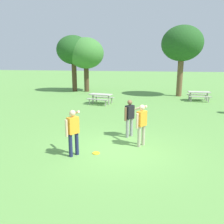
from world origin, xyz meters
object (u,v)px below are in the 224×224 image
at_px(frisbee, 96,153).
at_px(person_catcher, 130,116).
at_px(picnic_table_near, 101,97).
at_px(tree_broad_center, 86,54).
at_px(person_thrower, 73,129).
at_px(tree_tall_left, 73,51).
at_px(tree_far_right, 182,44).
at_px(person_bystander, 141,122).
at_px(picnic_table_far, 199,94).

bearing_deg(frisbee, person_catcher, 64.89).
bearing_deg(picnic_table_near, tree_broad_center, 115.87).
xyz_separation_m(person_thrower, tree_tall_left, (-5.81, 15.76, 3.28)).
bearing_deg(tree_tall_left, tree_far_right, -6.63).
relative_size(person_thrower, picnic_table_near, 0.84).
distance_m(person_bystander, picnic_table_near, 8.77).
xyz_separation_m(picnic_table_near, tree_tall_left, (-4.46, 6.40, 3.68)).
xyz_separation_m(person_bystander, picnic_table_far, (3.96, 10.82, -0.40)).
distance_m(frisbee, tree_far_right, 15.51).
height_order(person_thrower, person_bystander, same).
bearing_deg(person_thrower, person_bystander, 31.54).
xyz_separation_m(picnic_table_near, tree_broad_center, (-3.15, 6.50, 3.36)).
distance_m(picnic_table_far, tree_tall_left, 13.07).
distance_m(person_thrower, picnic_table_near, 9.47).
height_order(person_bystander, frisbee, person_bystander).
distance_m(person_thrower, person_catcher, 2.89).
relative_size(person_catcher, picnic_table_near, 0.84).
height_order(person_thrower, frisbee, person_thrower).
bearing_deg(person_thrower, picnic_table_far, 63.03).
height_order(frisbee, tree_broad_center, tree_broad_center).
xyz_separation_m(person_thrower, picnic_table_near, (-1.36, 9.36, -0.40)).
relative_size(tree_tall_left, tree_far_right, 0.92).
bearing_deg(person_bystander, frisbee, -145.01).
bearing_deg(person_thrower, person_catcher, 54.48).
relative_size(person_catcher, picnic_table_far, 0.95).
distance_m(person_catcher, tree_tall_left, 15.71).
xyz_separation_m(person_catcher, frisbee, (-0.96, -2.04, -0.93)).
relative_size(picnic_table_near, tree_broad_center, 0.35).
distance_m(person_catcher, picnic_table_near, 7.65).
bearing_deg(tree_tall_left, picnic_table_far, -16.48).
xyz_separation_m(picnic_table_far, tree_tall_left, (-12.02, 3.56, 3.68)).
distance_m(person_thrower, person_bystander, 2.64).
bearing_deg(person_bystander, tree_far_right, 78.80).
relative_size(picnic_table_near, picnic_table_far, 1.13).
bearing_deg(tree_broad_center, person_bystander, -64.99).
bearing_deg(tree_tall_left, picnic_table_near, -55.12).
height_order(person_bystander, tree_broad_center, tree_broad_center).
height_order(picnic_table_near, picnic_table_far, same).
xyz_separation_m(person_catcher, tree_broad_center, (-6.19, 13.51, 2.98)).
height_order(person_catcher, tree_far_right, tree_far_right).
bearing_deg(person_catcher, tree_broad_center, 114.60).
height_order(person_catcher, picnic_table_far, person_catcher).
bearing_deg(picnic_table_far, tree_broad_center, 161.13).
xyz_separation_m(person_thrower, picnic_table_far, (6.21, 12.20, -0.40)).
relative_size(person_thrower, person_bystander, 1.00).
height_order(person_catcher, tree_broad_center, tree_broad_center).
bearing_deg(tree_tall_left, person_bystander, -60.71).
height_order(person_thrower, tree_tall_left, tree_tall_left).
distance_m(person_catcher, tree_far_right, 13.11).
height_order(person_catcher, frisbee, person_catcher).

